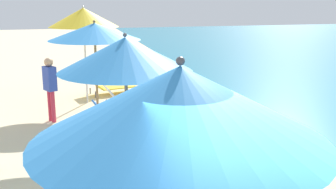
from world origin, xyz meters
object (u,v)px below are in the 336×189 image
lounger_farthest_inland (128,97)px  person_walking_near (50,83)px  umbrella_farthest (83,17)px  lounger_third_shoreside (123,113)px  lounger_farthest_shoreside (110,86)px  cooler_box (281,150)px  umbrella_nearest (180,104)px  lounger_second_shoreside (152,154)px  lounger_third_inland (145,136)px  umbrella_second (125,55)px  umbrella_third (95,32)px

lounger_farthest_inland → person_walking_near: person_walking_near is taller
umbrella_farthest → lounger_third_shoreside: bearing=-72.8°
lounger_third_shoreside → lounger_farthest_shoreside: lounger_third_shoreside is taller
lounger_farthest_shoreside → cooler_box: 6.92m
umbrella_farthest → lounger_farthest_inland: (1.09, -0.99, -2.21)m
umbrella_nearest → lounger_second_shoreside: size_ratio=1.78×
lounger_farthest_shoreside → person_walking_near: bearing=-137.0°
lounger_second_shoreside → person_walking_near: size_ratio=0.93×
lounger_third_inland → umbrella_second: bearing=-94.3°
umbrella_nearest → lounger_third_inland: size_ratio=1.66×
lounger_second_shoreside → lounger_farthest_inland: bearing=89.6°
umbrella_second → umbrella_third: 3.09m
person_walking_near → umbrella_nearest: bearing=70.4°
umbrella_second → umbrella_farthest: umbrella_farthest is taller
cooler_box → umbrella_third: bearing=148.4°
umbrella_farthest → lounger_farthest_inland: bearing=-42.3°
umbrella_second → cooler_box: bearing=17.6°
umbrella_nearest → lounger_farthest_inland: umbrella_nearest is taller
umbrella_second → lounger_third_inland: size_ratio=1.59×
lounger_third_shoreside → person_walking_near: person_walking_near is taller
lounger_third_shoreside → lounger_farthest_shoreside: bearing=82.6°
umbrella_second → lounger_second_shoreside: 2.32m
lounger_farthest_inland → lounger_second_shoreside: bearing=-100.4°
umbrella_second → lounger_third_shoreside: bearing=83.4°
lounger_second_shoreside → lounger_farthest_shoreside: bearing=93.1°
lounger_third_inland → umbrella_farthest: 4.90m
lounger_second_shoreside → person_walking_near: person_walking_near is taller
lounger_third_inland → person_walking_near: size_ratio=1.00×
lounger_third_shoreside → lounger_farthest_shoreside: (0.06, 3.38, -0.03)m
cooler_box → person_walking_near: bearing=140.3°
lounger_third_inland → cooler_box: bearing=-11.9°
umbrella_third → person_walking_near: 2.37m
umbrella_second → person_walking_near: bearing=105.1°
lounger_third_shoreside → lounger_third_inland: bearing=-89.7°
umbrella_farthest → lounger_farthest_shoreside: (0.80, 0.98, -2.27)m
umbrella_third → lounger_second_shoreside: bearing=-68.3°
umbrella_farthest → person_walking_near: umbrella_farthest is taller
umbrella_nearest → person_walking_near: bearing=98.4°
lounger_second_shoreside → umbrella_third: (-0.80, 2.01, 2.06)m
lounger_third_shoreside → lounger_farthest_shoreside: 3.38m
umbrella_farthest → cooler_box: size_ratio=4.83×
person_walking_near → lounger_farthest_shoreside: bearing=-151.3°
umbrella_farthest → umbrella_nearest: bearing=-88.9°
lounger_third_shoreside → person_walking_near: bearing=152.5°
lounger_third_shoreside → lounger_third_inland: 1.86m
umbrella_second → lounger_farthest_shoreside: umbrella_second is taller
lounger_farthest_shoreside → lounger_farthest_inland: size_ratio=1.17×
lounger_second_shoreside → cooler_box: lounger_second_shoreside is taller
umbrella_third → umbrella_farthest: umbrella_farthest is taller
umbrella_third → lounger_third_inland: umbrella_third is taller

